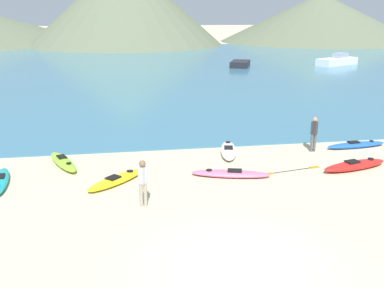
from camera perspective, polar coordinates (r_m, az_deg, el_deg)
ground_plane at (r=12.80m, az=5.80°, el=-15.08°), size 400.00×400.00×0.00m
bay_water at (r=56.76m, az=-6.47°, el=9.79°), size 160.00×70.00×0.06m
far_hill_midright at (r=93.18m, az=-8.52°, el=17.48°), size 38.42×38.42×16.69m
far_hill_right at (r=105.73m, az=15.88°, el=15.19°), size 43.06×43.06×10.25m
kayak_on_sand_0 at (r=18.91m, az=4.94°, el=-3.78°), size 3.37×1.54×0.31m
kayak_on_sand_1 at (r=20.96m, az=19.96°, el=-2.55°), size 3.37×1.54×0.40m
kayak_on_sand_2 at (r=19.57m, az=-23.22°, el=-4.37°), size 1.01×3.22×0.33m
kayak_on_sand_3 at (r=18.43m, az=-9.63°, el=-4.51°), size 2.66×2.65×0.31m
kayak_on_sand_4 at (r=20.98m, az=-16.06°, el=-2.17°), size 1.79×3.10×0.40m
kayak_on_sand_5 at (r=24.24m, az=20.11°, el=-0.11°), size 3.28×0.88×0.34m
kayak_on_sand_6 at (r=21.87m, az=4.64°, el=-0.81°), size 1.37×3.09×0.39m
person_near_foreground at (r=15.88m, az=-6.26°, el=-4.60°), size 0.35×0.31×1.72m
person_near_waterline at (r=22.73m, az=15.23°, el=1.50°), size 0.35×0.31×1.75m
moored_boat_1 at (r=60.37m, az=17.97°, el=10.02°), size 6.23×4.55×1.47m
moored_boat_2 at (r=55.82m, az=6.13°, el=10.08°), size 3.34×4.26×0.71m
loose_paddle at (r=20.02m, az=12.54°, el=-3.30°), size 2.76×0.73×0.03m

